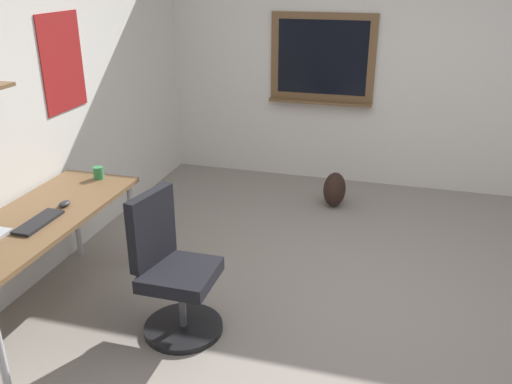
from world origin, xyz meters
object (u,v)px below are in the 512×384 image
Objects in this scene: computer_mouse at (64,204)px; coffee_mug at (98,173)px; desk at (38,226)px; keyboard at (39,222)px; backpack at (334,189)px; office_chair at (172,275)px.

computer_mouse is 0.53m from coffee_mug.
desk is at bearing 177.73° from coffee_mug.
keyboard is 1.08× the size of backpack.
office_chair is at bearing 162.45° from backpack.
computer_mouse reaches higher than desk.
desk reaches higher than backpack.
keyboard is (-0.08, -0.08, 0.08)m from desk.
coffee_mug is 0.27× the size of backpack.
office_chair is 1.16m from coffee_mug.
coffee_mug is at bearing 135.60° from backpack.
coffee_mug reaches higher than keyboard.
computer_mouse is at bearing 80.97° from office_chair.
keyboard is at bearing 180.00° from computer_mouse.
backpack is (2.36, -1.63, -0.49)m from desk.
desk is at bearing 43.71° from keyboard.
desk is 4.79× the size of backpack.
computer_mouse reaches higher than backpack.
desk is 1.73× the size of office_chair.
coffee_mug is at bearing 53.21° from office_chair.
office_chair reaches higher than keyboard.
keyboard reaches higher than desk.
office_chair is 2.77× the size of backpack.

